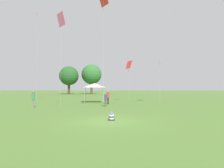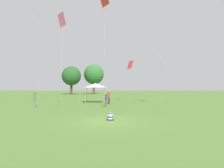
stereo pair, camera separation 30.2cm
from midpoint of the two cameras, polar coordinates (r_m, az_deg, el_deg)
The scene contains 13 objects.
ground_plane at distance 11.81m, azimuth -0.97°, elevation -12.08°, with size 300.00×300.00×0.00m, color #4C702D.
seated_toddler at distance 12.11m, azimuth 0.14°, elevation -10.74°, with size 0.42×0.52×0.57m.
person_standing_0 at distance 20.88m, azimuth -1.51°, elevation -4.76°, with size 0.45×0.45×1.60m.
person_standing_1 at distance 23.90m, azimuth -0.64°, elevation -3.97°, with size 0.49×0.49×1.84m.
person_standing_2 at distance 21.48m, azimuth -23.65°, elevation -4.09°, with size 0.34×0.34×1.85m.
canopy_tent at distance 26.38m, azimuth -5.09°, elevation -0.49°, with size 3.49×3.49×2.93m.
kite_0 at distance 21.87m, azimuth -15.67°, elevation 19.23°, with size 1.29×1.33×10.72m.
kite_1 at distance 27.24m, azimuth 16.01°, elevation 7.79°, with size 0.87×1.39×7.21m.
kite_2 at distance 33.34m, azimuth -22.42°, elevation 19.29°, with size 0.91×0.92×15.15m.
kite_3 at distance 24.37m, azimuth -2.15°, elevation 25.32°, with size 1.39×1.48×14.07m.
kite_4 at distance 29.43m, azimuth 6.25°, elevation 6.19°, with size 1.06×1.42×6.77m.
distant_tree_0 at distance 65.88m, azimuth -5.79°, elevation 3.10°, with size 7.47×7.47×11.07m.
distant_tree_1 at distance 63.95m, azimuth -12.99°, elevation 2.57°, with size 6.80×6.80×9.97m.
Camera 2 is at (0.96, -11.57, 2.20)m, focal length 28.00 mm.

